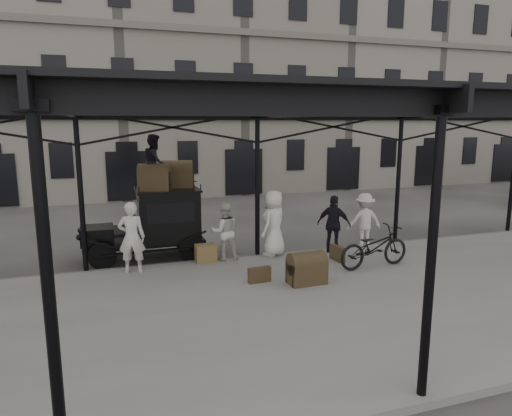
# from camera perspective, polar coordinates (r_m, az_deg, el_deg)

# --- Properties ---
(ground) EXTENTS (120.00, 120.00, 0.00)m
(ground) POSITION_cam_1_polar(r_m,az_deg,el_deg) (12.49, 3.12, -8.94)
(ground) COLOR #383533
(ground) RESTS_ON ground
(platform) EXTENTS (28.00, 8.00, 0.15)m
(platform) POSITION_cam_1_polar(r_m,az_deg,el_deg) (10.76, 7.11, -11.90)
(platform) COLOR slate
(platform) RESTS_ON ground
(canopy) EXTENTS (22.50, 9.00, 4.74)m
(canopy) POSITION_cam_1_polar(r_m,az_deg,el_deg) (10.20, 7.01, 12.89)
(canopy) COLOR black
(canopy) RESTS_ON ground
(building_frontage) EXTENTS (64.00, 8.00, 14.00)m
(building_frontage) POSITION_cam_1_polar(r_m,az_deg,el_deg) (29.40, -10.19, 15.98)
(building_frontage) COLOR slate
(building_frontage) RESTS_ON ground
(taxi) EXTENTS (3.65, 1.55, 2.18)m
(taxi) POSITION_cam_1_polar(r_m,az_deg,el_deg) (14.44, -12.16, -1.51)
(taxi) COLOR black
(taxi) RESTS_ON ground
(porter_left) EXTENTS (0.79, 0.60, 1.96)m
(porter_left) POSITION_cam_1_polar(r_m,az_deg,el_deg) (12.79, -15.28, -3.55)
(porter_left) COLOR beige
(porter_left) RESTS_ON platform
(porter_midleft) EXTENTS (0.85, 0.67, 1.73)m
(porter_midleft) POSITION_cam_1_polar(r_m,az_deg,el_deg) (13.53, -3.95, -2.93)
(porter_midleft) COLOR beige
(porter_midleft) RESTS_ON platform
(porter_centre) EXTENTS (1.17, 1.12, 2.01)m
(porter_centre) POSITION_cam_1_polar(r_m,az_deg,el_deg) (13.95, 2.26, -1.89)
(porter_centre) COLOR silver
(porter_centre) RESTS_ON platform
(porter_official) EXTENTS (1.08, 1.05, 1.82)m
(porter_official) POSITION_cam_1_polar(r_m,az_deg,el_deg) (14.42, 9.71, -2.02)
(porter_official) COLOR black
(porter_official) RESTS_ON platform
(porter_right) EXTENTS (1.23, 0.81, 1.77)m
(porter_right) POSITION_cam_1_polar(r_m,az_deg,el_deg) (15.36, 13.40, -1.47)
(porter_right) COLOR silver
(porter_right) RESTS_ON platform
(bicycle) EXTENTS (2.30, 0.99, 1.17)m
(bicycle) POSITION_cam_1_polar(r_m,az_deg,el_deg) (13.28, 14.55, -4.75)
(bicycle) COLOR black
(bicycle) RESTS_ON platform
(porter_roof) EXTENTS (0.78, 0.92, 1.67)m
(porter_roof) POSITION_cam_1_polar(r_m,az_deg,el_deg) (14.08, -12.53, 5.63)
(porter_roof) COLOR black
(porter_roof) RESTS_ON taxi
(steamer_trunk_roof_near) EXTENTS (1.03, 0.79, 0.67)m
(steamer_trunk_roof_near) POSITION_cam_1_polar(r_m,az_deg,el_deg) (13.98, -12.58, 3.54)
(steamer_trunk_roof_near) COLOR #463420
(steamer_trunk_roof_near) RESTS_ON taxi
(steamer_trunk_roof_far) EXTENTS (1.04, 0.73, 0.70)m
(steamer_trunk_roof_far) POSITION_cam_1_polar(r_m,az_deg,el_deg) (14.51, -9.82, 3.95)
(steamer_trunk_roof_far) COLOR #463420
(steamer_trunk_roof_far) RESTS_ON taxi
(steamer_trunk_platform) EXTENTS (0.96, 0.61, 0.69)m
(steamer_trunk_platform) POSITION_cam_1_polar(r_m,az_deg,el_deg) (11.75, 6.35, -7.73)
(steamer_trunk_platform) COLOR #463420
(steamer_trunk_platform) RESTS_ON platform
(wicker_hamper) EXTENTS (0.61, 0.46, 0.50)m
(wicker_hamper) POSITION_cam_1_polar(r_m,az_deg,el_deg) (13.56, -6.30, -5.63)
(wicker_hamper) COLOR olive
(wicker_hamper) RESTS_ON platform
(suitcase_upright) EXTENTS (0.22, 0.61, 0.45)m
(suitcase_upright) POSITION_cam_1_polar(r_m,az_deg,el_deg) (13.76, 10.13, -5.60)
(suitcase_upright) COLOR #463420
(suitcase_upright) RESTS_ON platform
(suitcase_flat) EXTENTS (0.61, 0.19, 0.40)m
(suitcase_flat) POSITION_cam_1_polar(r_m,az_deg,el_deg) (11.78, 0.43, -8.35)
(suitcase_flat) COLOR #463420
(suitcase_flat) RESTS_ON platform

